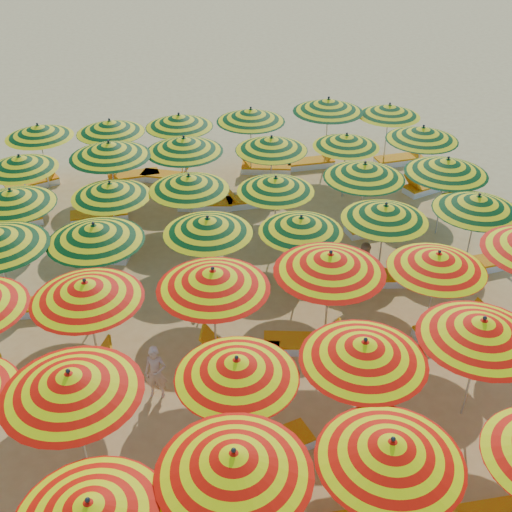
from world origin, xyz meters
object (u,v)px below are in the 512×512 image
(umbrella_8, at_px, (234,462))
(lounger_25, at_px, (427,186))
(lounger_26, at_px, (33,183))
(beachgoer_a, at_px, (156,373))
(umbrella_31, at_px, (110,190))
(lounger_21, at_px, (14,222))
(umbrella_35, at_px, (447,166))
(lounger_14, at_px, (36,306))
(umbrella_39, at_px, (271,144))
(umbrella_20, at_px, (213,279))
(umbrella_47, at_px, (389,110))
(lounger_27, at_px, (132,176))
(umbrella_28, at_px, (385,212))
(umbrella_27, at_px, (301,224))
(umbrella_32, at_px, (189,183))
(umbrella_45, at_px, (251,115))
(beachgoer_b, at_px, (365,266))
(umbrella_43, at_px, (110,126))
(umbrella_34, at_px, (365,171))
(umbrella_19, at_px, (86,291))
(umbrella_25, at_px, (95,233))
(umbrella_30, at_px, (11,198))
(umbrella_37, at_px, (109,149))
(lounger_23, at_px, (204,203))
(umbrella_44, at_px, (179,121))
(lounger_20, at_px, (376,227))
(lounger_17, at_px, (402,277))
(umbrella_21, at_px, (330,263))
(lounger_22, at_px, (101,215))
(umbrella_38, at_px, (184,145))
(lounger_12, at_px, (303,343))
(lounger_15, at_px, (230,285))
(lounger_24, at_px, (252,200))
(lounger_10, at_px, (75,368))
(umbrella_41, at_px, (423,133))
(lounger_13, at_px, (452,329))
(umbrella_29, at_px, (478,203))
(umbrella_36, at_px, (20,162))
(lounger_18, at_px, (484,263))
(umbrella_7, at_px, (90,511))
(umbrella_22, at_px, (438,261))
(lounger_31, at_px, (400,159))
(umbrella_13, at_px, (70,383))
(lounger_16, at_px, (322,284))
(umbrella_26, at_px, (208,225))
(lounger_28, at_px, (168,177))
(umbrella_16, at_px, (482,329))
(umbrella_46, at_px, (328,105))
(umbrella_33, at_px, (276,184))
(umbrella_9, at_px, (391,451))

(umbrella_8, distance_m, lounger_25, 14.26)
(lounger_26, xyz_separation_m, beachgoer_a, (3.76, -10.27, 0.48))
(umbrella_31, distance_m, lounger_21, 4.09)
(umbrella_35, bearing_deg, lounger_14, -169.91)
(umbrella_39, bearing_deg, umbrella_20, -109.63)
(umbrella_47, distance_m, lounger_27, 9.02)
(umbrella_28, bearing_deg, umbrella_27, -177.70)
(umbrella_27, distance_m, umbrella_32, 3.54)
(umbrella_39, bearing_deg, umbrella_31, -155.50)
(umbrella_45, bearing_deg, beachgoer_b, -75.80)
(umbrella_43, distance_m, umbrella_45, 4.55)
(umbrella_34, height_order, umbrella_39, umbrella_34)
(umbrella_19, distance_m, umbrella_28, 7.42)
(umbrella_25, relative_size, umbrella_28, 0.96)
(umbrella_30, bearing_deg, umbrella_31, 5.60)
(umbrella_8, xyz_separation_m, umbrella_39, (2.68, 11.60, -0.15))
(umbrella_37, xyz_separation_m, lounger_23, (2.66, 0.13, -2.05))
(umbrella_44, distance_m, lounger_20, 7.25)
(lounger_17, xyz_separation_m, lounger_25, (2.63, 4.86, 0.00))
(umbrella_21, distance_m, umbrella_43, 10.27)
(umbrella_35, distance_m, lounger_22, 10.22)
(umbrella_20, distance_m, umbrella_38, 7.09)
(lounger_12, height_order, lounger_25, same)
(lounger_15, height_order, lounger_24, same)
(umbrella_28, bearing_deg, lounger_14, 179.74)
(lounger_10, bearing_deg, lounger_25, 26.34)
(umbrella_41, bearing_deg, lounger_13, -103.99)
(umbrella_29, xyz_separation_m, umbrella_38, (-7.03, 4.66, 0.09))
(umbrella_20, distance_m, umbrella_29, 7.33)
(lounger_25, bearing_deg, umbrella_25, 4.07)
(umbrella_36, bearing_deg, umbrella_27, -32.94)
(lounger_17, xyz_separation_m, lounger_18, (2.41, 0.28, 0.00))
(umbrella_7, height_order, umbrella_34, umbrella_34)
(umbrella_22, xyz_separation_m, lounger_31, (2.68, 9.12, -1.88))
(umbrella_13, height_order, lounger_16, umbrella_13)
(umbrella_45, bearing_deg, umbrella_7, -107.20)
(umbrella_26, distance_m, lounger_28, 6.97)
(umbrella_7, xyz_separation_m, lounger_13, (7.71, 5.02, -1.93))
(umbrella_19, distance_m, lounger_10, 2.05)
(umbrella_16, xyz_separation_m, umbrella_29, (2.22, 4.79, -0.12))
(umbrella_26, xyz_separation_m, umbrella_37, (-2.40, 4.47, 0.19))
(lounger_17, bearing_deg, umbrella_46, 99.43)
(umbrella_27, height_order, umbrella_33, umbrella_33)
(umbrella_21, xyz_separation_m, umbrella_26, (-2.36, 2.34, -0.22))
(umbrella_9, xyz_separation_m, umbrella_41, (5.08, 11.61, -0.02))
(umbrella_46, height_order, beachgoer_a, umbrella_46)
(lounger_13, height_order, lounger_20, same)
(umbrella_36, xyz_separation_m, beachgoer_b, (8.83, -4.88, -1.30))
(umbrella_28, distance_m, umbrella_37, 8.15)
(umbrella_8, xyz_separation_m, lounger_26, (-4.89, 14.01, -2.04))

